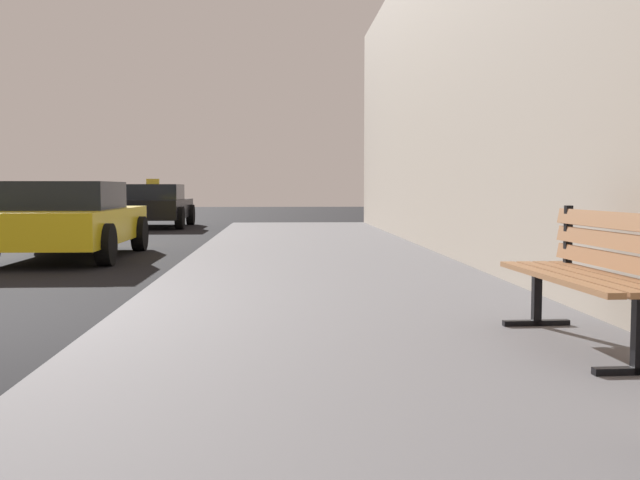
# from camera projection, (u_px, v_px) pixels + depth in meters

# --- Properties ---
(sidewalk) EXTENTS (4.00, 32.00, 0.15)m
(sidewalk) POSITION_uv_depth(u_px,v_px,m) (356.00, 321.00, 6.18)
(sidewalk) COLOR slate
(sidewalk) RESTS_ON ground_plane
(bench) EXTENTS (0.56, 1.72, 0.89)m
(bench) POSITION_uv_depth(u_px,v_px,m) (595.00, 267.00, 4.82)
(bench) COLOR #9E6B42
(bench) RESTS_ON sidewalk
(car_yellow) EXTENTS (1.97, 4.25, 1.27)m
(car_yellow) POSITION_uv_depth(u_px,v_px,m) (70.00, 219.00, 12.46)
(car_yellow) COLOR yellow
(car_yellow) RESTS_ON ground_plane
(car_black) EXTENTS (2.05, 4.01, 1.43)m
(car_black) POSITION_uv_depth(u_px,v_px,m) (154.00, 205.00, 22.29)
(car_black) COLOR black
(car_black) RESTS_ON ground_plane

